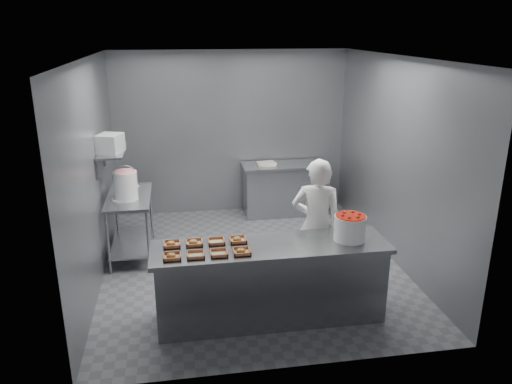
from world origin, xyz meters
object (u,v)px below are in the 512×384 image
worker (316,225)px  appliance (110,143)px  prep_table (130,216)px  tray_2 (219,253)px  tray_5 (194,242)px  tray_4 (172,244)px  tray_6 (216,241)px  strawberry_tub (350,227)px  tray_3 (241,251)px  service_counter (270,282)px  back_counter (285,189)px  tray_7 (238,240)px  tray_1 (196,255)px  glaze_bucket (126,185)px  tray_0 (172,256)px

worker → appliance: bearing=-6.4°
appliance → prep_table: bearing=56.7°
tray_2 → tray_5: (-0.24, 0.31, 0.00)m
tray_4 → tray_6: bearing=0.0°
tray_4 → strawberry_tub: bearing=-4.5°
strawberry_tub → appliance: bearing=146.1°
prep_table → tray_3: bearing=-58.1°
service_counter → back_counter: (0.90, 3.25, -0.00)m
tray_4 → tray_7: (0.72, 0.00, 0.00)m
service_counter → tray_7: tray_7 is taller
prep_table → tray_1: (0.83, -2.10, 0.33)m
strawberry_tub → tray_4: bearing=175.5°
tray_6 → tray_7: size_ratio=1.00×
worker → strawberry_tub: 0.67m
tray_6 → glaze_bucket: size_ratio=0.39×
tray_0 → tray_2: 0.48m
tray_1 → tray_2: 0.24m
back_counter → tray_3: tray_3 is taller
back_counter → appliance: appliance is taller
tray_3 → worker: bearing=36.1°
tray_4 → appliance: size_ratio=0.57×
tray_4 → appliance: 1.98m
tray_6 → tray_4: bearing=-180.0°
tray_3 → tray_4: same height
back_counter → tray_3: bearing=-110.1°
tray_5 → worker: size_ratio=0.11×
prep_table → tray_7: size_ratio=6.40×
tray_1 → appliance: appliance is taller
tray_3 → tray_6: size_ratio=1.00×
tray_0 → strawberry_tub: 1.96m
tray_6 → glaze_bucket: (-1.08, 1.65, 0.19)m
strawberry_tub → prep_table: bearing=142.5°
tray_1 → tray_5: tray_5 is taller
service_counter → back_counter: same height
tray_2 → worker: bearing=30.7°
back_counter → worker: worker is taller
service_counter → tray_6: tray_6 is taller
back_counter → tray_1: (-1.72, -3.40, 0.47)m
tray_2 → appliance: (-1.24, 1.97, 0.77)m
tray_3 → tray_4: size_ratio=1.00×
tray_4 → glaze_bucket: 1.77m
tray_0 → tray_5: bearing=51.8°
tray_2 → tray_3: size_ratio=1.00×
tray_3 → tray_6: tray_3 is taller
appliance → tray_0: bearing=-50.0°
tray_2 → tray_6: size_ratio=1.00×
tray_1 → tray_7: 0.57m
service_counter → strawberry_tub: size_ratio=7.41×
back_counter → strawberry_tub: (-0.01, -3.25, 0.60)m
tray_4 → tray_6: 0.48m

